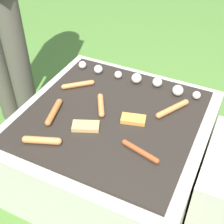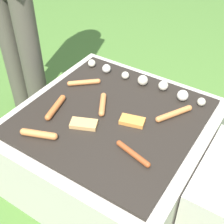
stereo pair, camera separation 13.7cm
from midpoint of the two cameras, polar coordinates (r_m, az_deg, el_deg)
The scene contains 11 objects.
ground_plane at distance 1.77m, azimuth -2.25°, elevation -11.34°, with size 14.00×14.00×0.00m, color #47702D.
grill at distance 1.61m, azimuth -2.45°, elevation -6.59°, with size 0.88×0.88×0.43m.
sausage_back_center at distance 1.50m, azimuth -4.64°, elevation 1.17°, with size 0.10×0.15×0.03m.
sausage_front_right at distance 1.28m, azimuth 2.11°, elevation -7.32°, with size 0.18×0.06×0.02m.
sausage_front_center at distance 1.49m, azimuth -13.17°, elevation -0.07°, with size 0.07×0.18×0.03m.
sausage_mid_left at distance 1.49m, azimuth 8.46°, elevation 0.50°, with size 0.11×0.18×0.03m.
sausage_back_left at distance 1.65m, azimuth -8.61°, elevation 4.89°, with size 0.14×0.13×0.03m.
sausage_back_right at distance 1.36m, azimuth -15.54°, elevation -5.15°, with size 0.16×0.08×0.03m.
bread_slice_right at distance 1.40m, azimuth -7.63°, elevation -2.71°, with size 0.14×0.11×0.02m.
bread_slice_left at distance 1.42m, azimuth 1.18°, elevation -1.44°, with size 0.12×0.09×0.02m.
mushroom_row at distance 1.65m, azimuth 2.88°, elevation 5.82°, with size 0.69×0.08×0.06m.
Camera 1 is at (0.48, -0.99, 1.39)m, focal length 50.00 mm.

